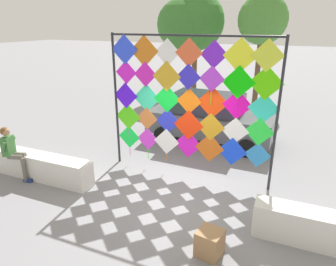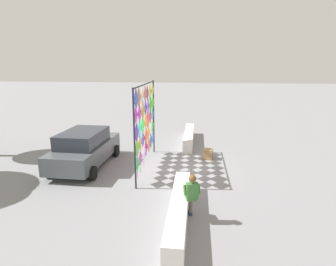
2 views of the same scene
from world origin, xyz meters
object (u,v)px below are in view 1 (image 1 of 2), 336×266
object	(u,v)px
seated_vendor	(13,150)
tree_far_right	(190,23)
tree_broadleaf	(264,18)
parked_car	(209,117)
kite_display_rack	(189,98)
cardboard_box_large	(210,243)

from	to	relation	value
seated_vendor	tree_far_right	bearing A→B (deg)	86.09
tree_far_right	tree_broadleaf	distance (m)	4.12
parked_car	seated_vendor	bearing A→B (deg)	-128.74
kite_display_rack	cardboard_box_large	distance (m)	3.83
cardboard_box_large	tree_broadleaf	size ratio (longest dim) A/B	0.09
seated_vendor	tree_far_right	world-z (taller)	tree_far_right
cardboard_box_large	tree_far_right	xyz separation A→B (m)	(-4.89, 12.93, 3.91)
seated_vendor	parked_car	bearing A→B (deg)	51.26
kite_display_rack	seated_vendor	world-z (taller)	kite_display_rack
tree_broadleaf	parked_car	bearing A→B (deg)	-97.17
seated_vendor	tree_far_right	size ratio (longest dim) A/B	0.27
cardboard_box_large	tree_broadleaf	bearing A→B (deg)	93.60
kite_display_rack	tree_far_right	bearing A→B (deg)	108.93
kite_display_rack	tree_broadleaf	distance (m)	9.88
cardboard_box_large	tree_far_right	distance (m)	14.36
parked_car	tree_broadleaf	xyz separation A→B (m)	(0.85, 6.73, 3.50)
kite_display_rack	seated_vendor	distance (m)	4.98
kite_display_rack	parked_car	bearing A→B (deg)	93.63
seated_vendor	parked_car	world-z (taller)	parked_car
cardboard_box_large	tree_broadleaf	distance (m)	13.23
seated_vendor	cardboard_box_large	size ratio (longest dim) A/B	3.04
kite_display_rack	tree_broadleaf	world-z (taller)	tree_broadleaf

